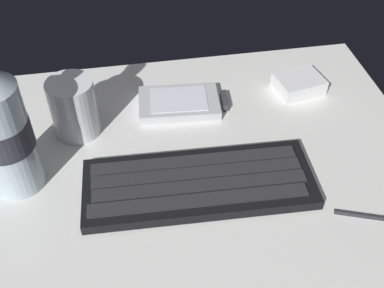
% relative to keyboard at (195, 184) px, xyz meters
% --- Properties ---
extents(ground_plane, '(0.64, 0.48, 0.03)m').
position_rel_keyboard_xyz_m(ground_plane, '(0.00, 0.05, -0.02)').
color(ground_plane, silver).
extents(keyboard, '(0.29, 0.12, 0.02)m').
position_rel_keyboard_xyz_m(keyboard, '(0.00, 0.00, 0.00)').
color(keyboard, black).
rests_on(keyboard, ground_plane).
extents(handheld_device, '(0.13, 0.09, 0.02)m').
position_rel_keyboard_xyz_m(handheld_device, '(0.01, 0.16, -0.00)').
color(handheld_device, '#B7BABF').
rests_on(handheld_device, ground_plane).
extents(juice_cup, '(0.06, 0.06, 0.09)m').
position_rel_keyboard_xyz_m(juice_cup, '(-0.15, 0.14, 0.03)').
color(juice_cup, silver).
rests_on(juice_cup, ground_plane).
extents(water_bottle, '(0.07, 0.07, 0.21)m').
position_rel_keyboard_xyz_m(water_bottle, '(-0.22, 0.05, 0.08)').
color(water_bottle, silver).
rests_on(water_bottle, ground_plane).
extents(charger_block, '(0.08, 0.07, 0.02)m').
position_rel_keyboard_xyz_m(charger_block, '(0.20, 0.17, 0.00)').
color(charger_block, white).
rests_on(charger_block, ground_plane).
extents(stylus_pen, '(0.09, 0.04, 0.01)m').
position_rel_keyboard_xyz_m(stylus_pen, '(0.20, -0.08, -0.00)').
color(stylus_pen, '#26262B').
rests_on(stylus_pen, ground_plane).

